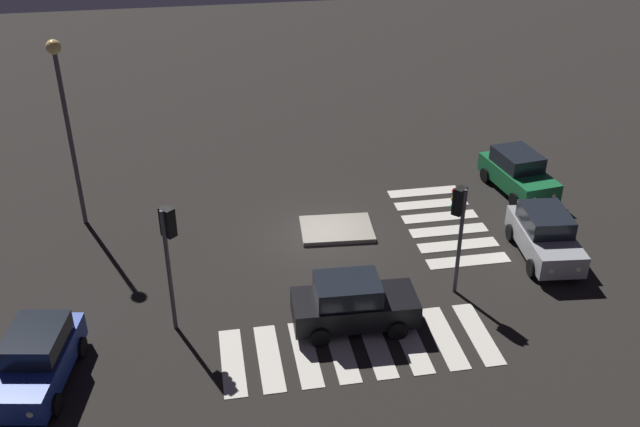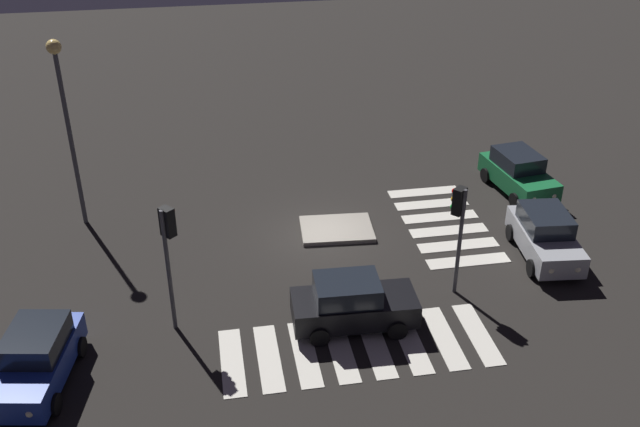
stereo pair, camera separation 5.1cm
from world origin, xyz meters
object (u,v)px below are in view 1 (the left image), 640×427
car_silver (545,235)px  car_blue (37,359)px  traffic_light_east (459,214)px  traffic_island (337,229)px  traffic_light_south (169,239)px  car_green (518,173)px  car_black (353,304)px  street_lamp (64,103)px

car_silver → car_blue: (-17.90, -3.99, -0.02)m
car_blue → traffic_light_east: bearing=110.1°
traffic_island → traffic_light_south: size_ratio=0.69×
car_green → traffic_light_east: 9.01m
car_blue → traffic_light_east: (13.68, 2.39, 2.24)m
car_black → traffic_light_south: 6.30m
traffic_island → street_lamp: street_lamp is taller
traffic_island → traffic_light_east: size_ratio=0.74×
traffic_light_south → street_lamp: (-3.79, 7.64, 1.88)m
car_green → traffic_light_east: traffic_light_east is taller
traffic_island → car_black: bearing=-96.3°
car_blue → traffic_light_south: size_ratio=0.96×
car_green → traffic_light_south: 16.85m
car_silver → car_green: (1.20, 5.26, 0.00)m
car_black → traffic_light_south: size_ratio=0.95×
street_lamp → car_green: bearing=-1.3°
traffic_light_east → street_lamp: size_ratio=0.53×
car_silver → car_black: size_ratio=1.02×
traffic_island → car_black: (-0.67, -6.11, 0.80)m
car_black → traffic_island: bearing=86.0°
car_green → traffic_light_south: (-15.03, -7.22, 2.48)m
street_lamp → car_silver: bearing=-17.8°
car_silver → car_green: bearing=172.8°
traffic_light_east → street_lamp: street_lamp is taller
car_blue → street_lamp: street_lamp is taller
car_black → car_blue: bearing=-171.7°
street_lamp → traffic_light_east: bearing=-28.5°
traffic_island → street_lamp: size_ratio=0.40×
car_blue → traffic_light_east: traffic_light_east is taller
car_black → traffic_light_east: traffic_light_east is taller
car_green → street_lamp: 19.32m
traffic_light_south → street_lamp: 8.73m
traffic_light_south → car_silver: bearing=-33.0°
car_black → traffic_light_south: traffic_light_south is taller
car_black → car_blue: 9.83m
car_blue → street_lamp: bearing=-171.4°
car_green → street_lamp: street_lamp is taller
car_green → traffic_light_east: size_ratio=1.06×
car_blue → traffic_light_south: 5.19m
car_blue → car_silver: bearing=112.8°
car_green → street_lamp: bearing=-98.9°
car_silver → street_lamp: 19.02m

